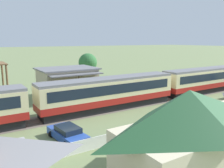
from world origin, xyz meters
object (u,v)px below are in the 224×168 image
Objects in this scene: parked_car_blue at (67,133)px; passenger_train at (167,84)px; cottage_dark_green_roof at (187,130)px; yard_tree_1 at (88,63)px; station_building at (67,82)px.

passenger_train is at bearing -77.30° from parked_car_blue.
yard_tree_1 is (11.21, 37.19, 0.92)m from cottage_dark_green_roof.
station_building is 16.88m from parked_car_blue.
passenger_train is 20.52m from cottage_dark_green_roof.
station_building is at bearing -28.04° from parked_car_blue.
passenger_train is 13.21× the size of yard_tree_1.
yard_tree_1 is (-2.38, 21.83, 1.58)m from passenger_train.
cottage_dark_green_roof reaches higher than station_building.
cottage_dark_green_roof is 10.50m from parked_car_blue.
passenger_train is 19.51m from parked_car_blue.
yard_tree_1 reaches higher than station_building.
cottage_dark_green_roof is at bearing -158.33° from parked_car_blue.
station_building is 0.87× the size of cottage_dark_green_roof.
station_building is at bearing 142.65° from passenger_train.
passenger_train is at bearing 48.52° from cottage_dark_green_roof.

